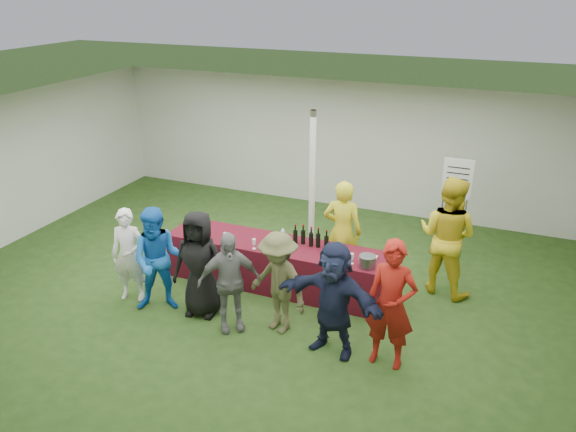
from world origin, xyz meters
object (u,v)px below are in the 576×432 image
at_px(customer_5, 334,299).
at_px(customer_6, 391,305).
at_px(wine_list_sign, 457,186).
at_px(customer_4, 278,283).
at_px(dump_bucket, 367,262).
at_px(customer_3, 229,282).
at_px(staff_back, 447,236).
at_px(serving_table, 276,264).
at_px(customer_2, 200,264).
at_px(staff_pourer, 342,232).
at_px(customer_1, 159,260).
at_px(customer_0, 129,255).

height_order(customer_5, customer_6, customer_6).
height_order(wine_list_sign, customer_4, wine_list_sign).
bearing_deg(customer_6, dump_bucket, 120.73).
bearing_deg(customer_3, customer_5, -34.62).
distance_m(staff_back, customer_5, 2.44).
xyz_separation_m(serving_table, staff_back, (2.49, 0.85, 0.58)).
distance_m(staff_back, customer_2, 3.77).
bearing_deg(customer_5, staff_pourer, 113.27).
relative_size(customer_1, customer_4, 1.08).
bearing_deg(customer_2, customer_1, -175.85).
height_order(staff_pourer, customer_4, staff_pourer).
bearing_deg(staff_back, customer_1, 46.10).
bearing_deg(staff_pourer, customer_1, 36.51).
relative_size(customer_0, customer_3, 0.99).
distance_m(wine_list_sign, staff_pourer, 2.24).
height_order(wine_list_sign, customer_6, wine_list_sign).
height_order(staff_pourer, customer_3, staff_pourer).
xyz_separation_m(dump_bucket, customer_3, (-1.65, -1.13, -0.10)).
xyz_separation_m(staff_pourer, customer_3, (-1.02, -1.94, -0.12)).
relative_size(dump_bucket, wine_list_sign, 0.14).
distance_m(staff_pourer, staff_back, 1.62).
bearing_deg(customer_3, customer_1, 139.96).
distance_m(customer_1, customer_4, 1.84).
height_order(customer_4, customer_5, customer_5).
height_order(staff_pourer, customer_0, staff_pourer).
bearing_deg(customer_5, staff_back, 71.88).
height_order(dump_bucket, customer_2, customer_2).
xyz_separation_m(customer_1, customer_4, (1.83, 0.15, -0.06)).
xyz_separation_m(wine_list_sign, staff_back, (0.06, -1.31, -0.36)).
height_order(dump_bucket, staff_back, staff_back).
distance_m(wine_list_sign, customer_1, 5.11).
bearing_deg(serving_table, customer_6, -31.17).
distance_m(serving_table, customer_1, 1.88).
bearing_deg(staff_pourer, customer_4, 73.91).
bearing_deg(customer_5, customer_1, -171.40).
height_order(customer_0, customer_1, customer_1).
xyz_separation_m(customer_1, customer_3, (1.19, -0.08, -0.06)).
relative_size(serving_table, staff_back, 1.89).
bearing_deg(wine_list_sign, customer_5, -106.89).
xyz_separation_m(dump_bucket, wine_list_sign, (0.90, 2.39, 0.48)).
bearing_deg(staff_back, customer_4, 61.96).
xyz_separation_m(staff_back, customer_3, (-2.61, -2.21, -0.21)).
xyz_separation_m(customer_0, customer_3, (1.78, -0.15, 0.00)).
bearing_deg(wine_list_sign, customer_0, -142.15).
relative_size(serving_table, customer_6, 2.08).
xyz_separation_m(dump_bucket, staff_pourer, (-0.63, 0.81, 0.02)).
relative_size(staff_pourer, customer_6, 0.99).
height_order(wine_list_sign, staff_back, staff_back).
height_order(customer_1, customer_2, customer_1).
relative_size(staff_pourer, customer_5, 1.08).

